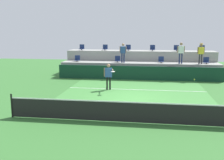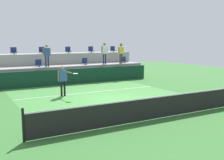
# 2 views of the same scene
# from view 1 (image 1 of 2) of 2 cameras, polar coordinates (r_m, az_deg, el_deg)

# --- Properties ---
(ground_plane) EXTENTS (40.00, 40.00, 0.00)m
(ground_plane) POSITION_cam_1_polar(r_m,az_deg,el_deg) (15.02, 4.74, -4.12)
(ground_plane) COLOR #336B2D
(court_inner_paint) EXTENTS (9.00, 10.00, 0.01)m
(court_inner_paint) POSITION_cam_1_polar(r_m,az_deg,el_deg) (15.98, 4.96, -3.21)
(court_inner_paint) COLOR #3D7F38
(court_inner_paint) RESTS_ON ground_plane
(court_service_line) EXTENTS (9.00, 0.06, 0.00)m
(court_service_line) POSITION_cam_1_polar(r_m,az_deg,el_deg) (17.34, 5.22, -2.10)
(court_service_line) COLOR white
(court_service_line) RESTS_ON ground_plane
(tennis_net) EXTENTS (10.48, 0.08, 1.07)m
(tennis_net) POSITION_cam_1_polar(r_m,az_deg,el_deg) (11.04, 3.49, -6.83)
(tennis_net) COLOR black
(tennis_net) RESTS_ON ground_plane
(sponsor_backboard) EXTENTS (13.00, 0.16, 1.10)m
(sponsor_backboard) POSITION_cam_1_polar(r_m,az_deg,el_deg) (20.78, 5.77, 1.52)
(sponsor_backboard) COLOR #0F3323
(sponsor_backboard) RESTS_ON ground_plane
(seating_tier_lower) EXTENTS (13.00, 1.80, 1.25)m
(seating_tier_lower) POSITION_cam_1_polar(r_m,az_deg,el_deg) (22.05, 5.92, 2.24)
(seating_tier_lower) COLOR gray
(seating_tier_lower) RESTS_ON ground_plane
(seating_tier_upper) EXTENTS (13.00, 1.80, 2.10)m
(seating_tier_upper) POSITION_cam_1_polar(r_m,az_deg,el_deg) (23.78, 6.12, 3.87)
(seating_tier_upper) COLOR gray
(seating_tier_upper) RESTS_ON ground_plane
(stadium_chair_lower_far_left) EXTENTS (0.44, 0.40, 0.52)m
(stadium_chair_lower_far_left) POSITION_cam_1_polar(r_m,az_deg,el_deg) (22.71, -7.60, 4.58)
(stadium_chair_lower_far_left) COLOR #2D2D33
(stadium_chair_lower_far_left) RESTS_ON seating_tier_lower
(stadium_chair_lower_left) EXTENTS (0.44, 0.40, 0.52)m
(stadium_chair_lower_left) POSITION_cam_1_polar(r_m,az_deg,el_deg) (22.02, 1.21, 4.48)
(stadium_chair_lower_left) COLOR #2D2D33
(stadium_chair_lower_left) RESTS_ON seating_tier_lower
(stadium_chair_lower_right) EXTENTS (0.44, 0.40, 0.52)m
(stadium_chair_lower_right) POSITION_cam_1_polar(r_m,az_deg,el_deg) (21.88, 10.67, 4.26)
(stadium_chair_lower_right) COLOR #2D2D33
(stadium_chair_lower_right) RESTS_ON seating_tier_lower
(stadium_chair_lower_far_right) EXTENTS (0.44, 0.40, 0.52)m
(stadium_chair_lower_far_right) POSITION_cam_1_polar(r_m,az_deg,el_deg) (22.33, 19.88, 3.94)
(stadium_chair_lower_far_right) COLOR #2D2D33
(stadium_chair_lower_far_right) RESTS_ON seating_tier_lower
(stadium_chair_upper_far_left) EXTENTS (0.44, 0.40, 0.52)m
(stadium_chair_upper_far_left) POSITION_cam_1_polar(r_m,az_deg,el_deg) (24.39, -6.62, 7.01)
(stadium_chair_upper_far_left) COLOR #2D2D33
(stadium_chair_upper_far_left) RESTS_ON seating_tier_upper
(stadium_chair_upper_left) EXTENTS (0.44, 0.40, 0.52)m
(stadium_chair_upper_left) POSITION_cam_1_polar(r_m,az_deg,el_deg) (23.92, -1.52, 7.01)
(stadium_chair_upper_left) COLOR #2D2D33
(stadium_chair_upper_left) RESTS_ON seating_tier_upper
(stadium_chair_upper_mid_left) EXTENTS (0.44, 0.40, 0.52)m
(stadium_chair_upper_mid_left) POSITION_cam_1_polar(r_m,az_deg,el_deg) (23.66, 3.56, 6.95)
(stadium_chair_upper_mid_left) COLOR #2D2D33
(stadium_chair_upper_mid_left) RESTS_ON seating_tier_upper
(stadium_chair_upper_mid_right) EXTENTS (0.44, 0.40, 0.52)m
(stadium_chair_upper_mid_right) POSITION_cam_1_polar(r_m,az_deg,el_deg) (23.59, 8.84, 6.84)
(stadium_chair_upper_mid_right) COLOR #2D2D33
(stadium_chair_upper_mid_right) RESTS_ON seating_tier_upper
(stadium_chair_upper_right) EXTENTS (0.44, 0.40, 0.52)m
(stadium_chair_upper_right) POSITION_cam_1_polar(r_m,az_deg,el_deg) (23.70, 13.88, 6.67)
(stadium_chair_upper_right) COLOR #2D2D33
(stadium_chair_upper_right) RESTS_ON seating_tier_upper
(stadium_chair_upper_far_right) EXTENTS (0.44, 0.40, 0.52)m
(stadium_chair_upper_far_right) POSITION_cam_1_polar(r_m,az_deg,el_deg) (24.01, 19.06, 6.45)
(stadium_chair_upper_far_right) COLOR #2D2D33
(stadium_chair_upper_far_right) RESTS_ON seating_tier_upper
(tennis_player) EXTENTS (0.87, 1.17, 1.72)m
(tennis_player) POSITION_cam_1_polar(r_m,az_deg,el_deg) (17.07, -0.74, 1.32)
(tennis_player) COLOR black
(tennis_player) RESTS_ON ground_plane
(spectator_leaning_on_rail) EXTENTS (0.56, 0.21, 1.59)m
(spectator_leaning_on_rail) POSITION_cam_1_polar(r_m,az_deg,el_deg) (21.52, 2.42, 6.29)
(spectator_leaning_on_rail) COLOR navy
(spectator_leaning_on_rail) RESTS_ON seating_tier_lower
(spectator_in_grey) EXTENTS (0.59, 0.25, 1.69)m
(spectator_in_grey) POSITION_cam_1_polar(r_m,az_deg,el_deg) (21.55, 14.81, 6.14)
(spectator_in_grey) COLOR navy
(spectator_in_grey) RESTS_ON seating_tier_lower
(spectator_with_hat) EXTENTS (0.57, 0.43, 1.65)m
(spectator_with_hat) POSITION_cam_1_polar(r_m,az_deg,el_deg) (21.78, 18.83, 5.93)
(spectator_with_hat) COLOR #2D2D33
(spectator_with_hat) RESTS_ON seating_tier_lower
(tennis_ball) EXTENTS (0.07, 0.07, 0.07)m
(tennis_ball) POSITION_cam_1_polar(r_m,az_deg,el_deg) (15.33, 17.56, 0.10)
(tennis_ball) COLOR #CCE033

